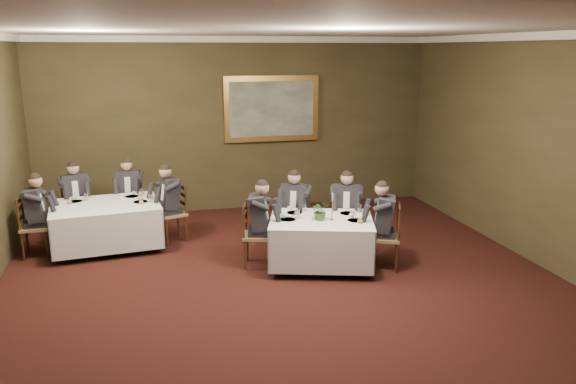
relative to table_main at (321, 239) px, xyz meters
name	(u,v)px	position (x,y,z in m)	size (l,w,h in m)	color
ground	(301,311)	(-0.70, -1.41, -0.45)	(10.00, 10.00, 0.00)	black
ceiling	(302,26)	(-0.70, -1.41, 3.05)	(8.00, 10.00, 0.10)	silver
back_wall	(238,125)	(-0.70, 3.59, 1.30)	(8.00, 0.10, 3.50)	#342E1A
crown_molding	(302,32)	(-0.70, -1.41, 2.99)	(8.00, 10.00, 0.12)	white
table_main	(321,239)	(0.00, 0.00, 0.00)	(1.84, 1.59, 0.67)	#321D0E
table_second	(106,222)	(-3.24, 1.66, 0.00)	(1.88, 1.52, 0.67)	#321D0E
chair_main_backleft	(296,232)	(-0.17, 0.88, -0.17)	(0.59, 0.59, 1.00)	olive
diner_main_backleft	(296,219)	(-0.18, 0.87, 0.06)	(0.59, 0.62, 1.35)	black
chair_main_backright	(346,233)	(0.63, 0.65, -0.17)	(0.56, 0.54, 1.00)	olive
diner_main_backright	(346,220)	(0.62, 0.64, 0.06)	(0.54, 0.59, 1.35)	black
chair_main_endleft	(257,248)	(-0.94, 0.28, -0.17)	(0.52, 0.54, 1.00)	olive
diner_main_endleft	(257,234)	(-0.93, 0.28, 0.06)	(0.57, 0.51, 1.35)	black
chair_main_endright	(385,250)	(0.94, -0.28, -0.17)	(0.56, 0.57, 1.00)	olive
diner_main_endright	(385,236)	(0.93, -0.28, 0.06)	(0.60, 0.56, 1.35)	black
chair_sec_backleft	(77,220)	(-3.81, 2.49, -0.17)	(0.53, 0.52, 1.00)	olive
diner_sec_backleft	(76,208)	(-3.80, 2.48, 0.06)	(0.51, 0.57, 1.35)	black
chair_sec_backright	(131,215)	(-2.87, 2.60, -0.17)	(0.49, 0.47, 1.00)	olive
diner_sec_backright	(130,203)	(-2.87, 2.59, 0.06)	(0.46, 0.53, 1.35)	black
chair_sec_endright	(173,225)	(-2.14, 1.79, -0.17)	(0.54, 0.55, 1.00)	olive
diner_sec_endright	(172,212)	(-2.15, 1.78, 0.06)	(0.58, 0.53, 1.35)	black
chair_sec_endleft	(36,239)	(-4.33, 1.53, -0.17)	(0.43, 0.45, 1.00)	olive
diner_sec_endleft	(35,225)	(-4.32, 1.53, 0.06)	(0.49, 0.43, 1.35)	black
centerpiece	(320,210)	(-0.03, -0.04, 0.47)	(0.28, 0.24, 0.31)	#2D5926
candlestick	(332,210)	(0.14, -0.08, 0.47)	(0.06, 0.06, 0.43)	gold
place_setting_table_main	(297,210)	(-0.25, 0.46, 0.35)	(0.33, 0.31, 0.14)	white
place_setting_table_second	(78,199)	(-3.69, 2.00, 0.35)	(0.33, 0.31, 0.14)	white
painting	(272,109)	(0.00, 3.53, 1.62)	(1.96, 0.09, 1.33)	#E1B152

